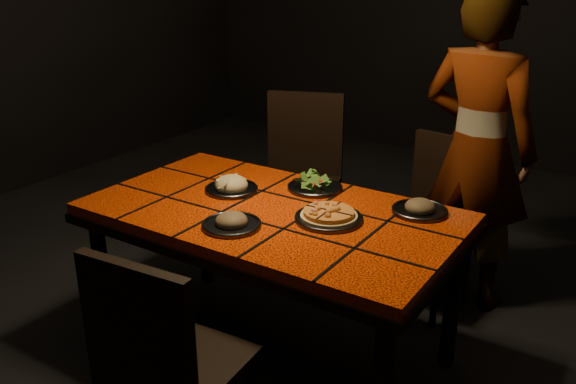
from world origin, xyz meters
The scene contains 11 objects.
room_shell centered at (0.00, 0.00, 1.50)m, with size 6.04×7.04×3.08m.
dining_table centered at (0.00, 0.00, 0.67)m, with size 1.62×0.92×0.75m.
chair_near centered at (0.13, -0.83, 0.53)m, with size 0.45×0.45×0.93m.
chair_far_left centered at (-0.44, 0.94, 0.59)m, with size 0.59×0.59×1.02m.
chair_far_right centered at (0.43, 0.90, 0.52)m, with size 0.47×0.47×0.91m.
diner centered at (0.57, 1.03, 0.85)m, with size 0.62×0.41×1.70m, color brown.
plate_pizza centered at (0.27, 0.03, 0.77)m, with size 0.29×0.29×0.04m.
plate_pasta centered at (-0.28, 0.08, 0.77)m, with size 0.25×0.25×0.08m.
plate_salad centered at (0.03, 0.31, 0.78)m, with size 0.26×0.26×0.07m.
plate_mushroom_a centered at (-0.03, -0.25, 0.77)m, with size 0.24×0.24×0.08m.
plate_mushroom_b centered at (0.56, 0.31, 0.77)m, with size 0.24×0.24×0.08m.
Camera 1 is at (1.39, -2.01, 1.77)m, focal length 38.00 mm.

